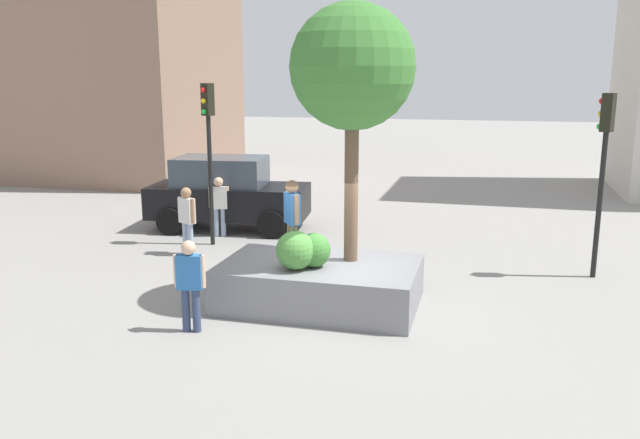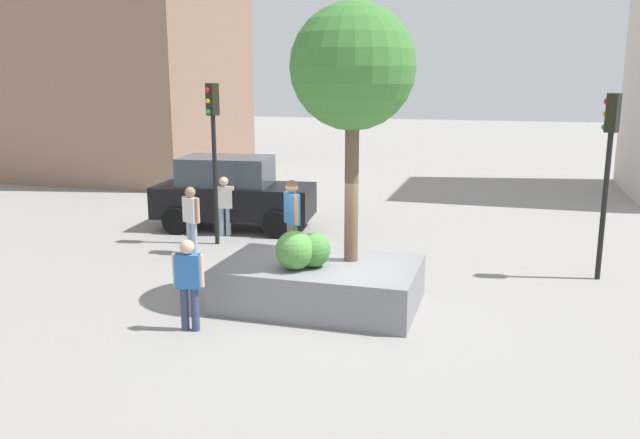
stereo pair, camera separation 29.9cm
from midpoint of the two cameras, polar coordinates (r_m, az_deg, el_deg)
The scene contains 13 objects.
ground_plane at distance 13.30m, azimuth 2.05°, elevation -7.72°, with size 120.00×120.00×0.00m, color gray.
planter_ledge at distance 13.35m, azimuth 0.65°, elevation -5.64°, with size 3.95×2.54×0.88m, color gray.
plaza_tree at distance 12.90m, azimuth 3.57°, elevation 13.05°, with size 2.46×2.46×5.11m.
boxwood_shrub at distance 12.85m, azimuth 0.07°, elevation -2.70°, with size 0.68×0.68×0.68m, color #3D7A33.
hedge_clump at distance 12.69m, azimuth -1.54°, elevation -2.71°, with size 0.77×0.77×0.77m, color #4C8C3D.
skateboard at distance 13.02m, azimuth -1.77°, elevation -3.81°, with size 0.68×0.75×0.07m.
skateboarder at distance 12.78m, azimuth -1.80°, elevation 0.38°, with size 0.42×0.47×1.66m.
sedan_parked at distance 20.00m, azimuth -7.27°, elevation 2.36°, with size 4.96×2.68×2.21m.
traffic_light_corner at distance 15.92m, azimuth 24.45°, elevation 5.24°, with size 0.37×0.36×4.23m.
traffic_light_median at distance 17.92m, azimuth -8.85°, elevation 7.25°, with size 0.35×0.37×4.41m.
bystander_watching at distance 19.09m, azimuth -7.94°, elevation 1.53°, with size 0.57×0.34×1.75m.
pedestrian_crossing at distance 17.29m, azimuth -10.74°, elevation 0.35°, with size 0.55×0.40×1.79m.
passerby_with_bag at distance 12.05m, azimuth -10.74°, elevation -5.11°, with size 0.58×0.27×1.72m.
Camera 2 is at (3.15, -12.08, 4.58)m, focal length 36.53 mm.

